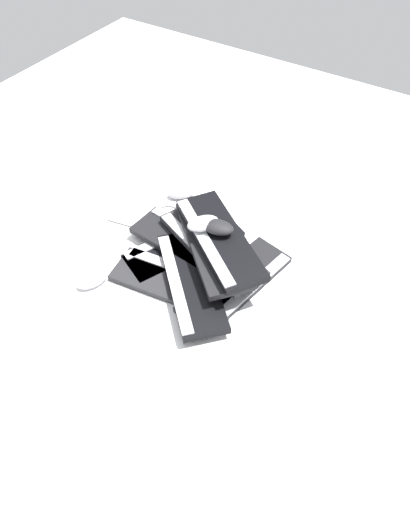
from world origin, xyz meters
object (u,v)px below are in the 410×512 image
object	(u,v)px
keyboard_0	(236,284)
keyboard_1	(211,248)
keyboard_4	(191,281)
keyboard_5	(189,244)
keyboard_3	(176,283)
mouse_3	(218,227)
keyboard_2	(184,245)
keyboard_6	(211,245)
keyboard_7	(213,244)
mouse_1	(92,279)
mouse_2	(181,193)
mouse_0	(203,223)
keyboard_8	(219,238)

from	to	relation	value
keyboard_0	keyboard_1	distance (m)	0.19
keyboard_4	keyboard_5	world-z (taller)	same
keyboard_3	mouse_3	xyz separation A→B (m)	(0.06, 0.17, 0.16)
keyboard_2	keyboard_6	xyz separation A→B (m)	(0.12, 0.00, 0.06)
keyboard_6	keyboard_7	size ratio (longest dim) A/B	1.08
mouse_1	keyboard_6	bearing A→B (deg)	159.51
keyboard_6	mouse_3	distance (m)	0.10
keyboard_3	mouse_3	bearing A→B (deg)	71.07
keyboard_3	keyboard_7	xyz separation A→B (m)	(0.05, 0.15, 0.09)
keyboard_4	mouse_2	xyz separation A→B (m)	(-0.29, 0.38, -0.02)
keyboard_0	mouse_0	world-z (taller)	mouse_0
mouse_0	mouse_3	distance (m)	0.05
keyboard_6	mouse_1	bearing A→B (deg)	-133.02
keyboard_1	keyboard_2	bearing A→B (deg)	-156.36
keyboard_1	keyboard_4	bearing A→B (deg)	-79.04
keyboard_7	mouse_2	distance (m)	0.39
keyboard_4	keyboard_7	xyz separation A→B (m)	(0.00, 0.14, 0.06)
keyboard_7	keyboard_2	bearing A→B (deg)	175.97
keyboard_2	keyboard_7	bearing A→B (deg)	-4.03
keyboard_1	mouse_2	distance (m)	0.32
keyboard_2	keyboard_3	bearing A→B (deg)	-64.27
keyboard_5	keyboard_1	bearing A→B (deg)	38.97
keyboard_5	mouse_2	xyz separation A→B (m)	(-0.20, 0.24, -0.02)
keyboard_0	keyboard_7	world-z (taller)	keyboard_7
keyboard_6	mouse_2	xyz separation A→B (m)	(-0.28, 0.23, -0.05)
keyboard_2	mouse_1	distance (m)	0.35
keyboard_6	keyboard_1	bearing A→B (deg)	124.41
keyboard_2	keyboard_3	distance (m)	0.18
keyboard_8	mouse_1	xyz separation A→B (m)	(-0.32, -0.30, -0.11)
keyboard_4	mouse_1	world-z (taller)	keyboard_4
keyboard_6	mouse_2	distance (m)	0.37
keyboard_2	mouse_0	size ratio (longest dim) A/B	4.20
mouse_0	keyboard_5	bearing A→B (deg)	134.14
keyboard_2	keyboard_3	world-z (taller)	same
keyboard_0	keyboard_4	distance (m)	0.16
keyboard_6	mouse_1	distance (m)	0.42
keyboard_0	keyboard_2	distance (m)	0.26
keyboard_0	mouse_3	distance (m)	0.20
mouse_2	keyboard_6	bearing A→B (deg)	-84.85
mouse_2	mouse_3	bearing A→B (deg)	-82.33
keyboard_4	mouse_0	xyz separation A→B (m)	(-0.04, 0.14, 0.13)
keyboard_2	mouse_1	size ratio (longest dim) A/B	4.20
keyboard_6	keyboard_8	world-z (taller)	keyboard_8
keyboard_1	keyboard_6	xyz separation A→B (m)	(0.02, -0.04, 0.06)
keyboard_1	keyboard_2	world-z (taller)	same
keyboard_0	mouse_1	distance (m)	0.49
keyboard_3	keyboard_8	size ratio (longest dim) A/B	1.03
keyboard_0	keyboard_2	size ratio (longest dim) A/B	1.00
keyboard_3	mouse_1	xyz separation A→B (m)	(-0.25, -0.14, 0.01)
keyboard_3	keyboard_4	xyz separation A→B (m)	(0.05, 0.01, 0.03)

